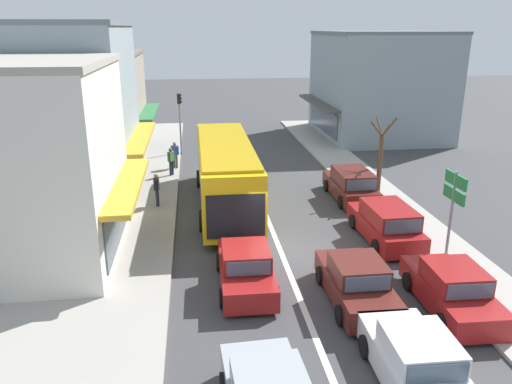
{
  "coord_description": "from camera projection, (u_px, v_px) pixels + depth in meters",
  "views": [
    {
      "loc": [
        -3.19,
        -17.39,
        8.39
      ],
      "look_at": [
        -0.49,
        4.19,
        1.2
      ],
      "focal_mm": 35.0,
      "sensor_mm": 36.0,
      "label": 1
    }
  ],
  "objects": [
    {
      "name": "ground_plane",
      "position": [
        282.0,
        254.0,
        19.39
      ],
      "size": [
        140.0,
        140.0,
        0.0
      ],
      "primitive_type": "plane",
      "color": "#3F3F42"
    },
    {
      "name": "lane_centre_line",
      "position": [
        267.0,
        217.0,
        23.16
      ],
      "size": [
        0.2,
        28.0,
        0.01
      ],
      "primitive_type": "cube",
      "color": "silver",
      "rests_on": "ground"
    },
    {
      "name": "sidewalk_left",
      "position": [
        123.0,
        207.0,
        24.22
      ],
      "size": [
        5.2,
        44.0,
        0.14
      ],
      "primitive_type": "cube",
      "color": "#A39E96",
      "rests_on": "ground"
    },
    {
      "name": "kerb_right",
      "position": [
        380.0,
        197.0,
        25.76
      ],
      "size": [
        2.8,
        44.0,
        0.12
      ],
      "primitive_type": "cube",
      "color": "#A39E96",
      "rests_on": "ground"
    },
    {
      "name": "shopfront_corner_near",
      "position": [
        2.0,
        164.0,
        18.13
      ],
      "size": [
        8.91,
        7.77,
        7.36
      ],
      "color": "silver",
      "rests_on": "ground"
    },
    {
      "name": "shopfront_mid_block",
      "position": [
        59.0,
        109.0,
        26.0
      ],
      "size": [
        8.29,
        9.07,
        8.71
      ],
      "color": "#84939E",
      "rests_on": "ground"
    },
    {
      "name": "shopfront_far_end",
      "position": [
        92.0,
        103.0,
        34.55
      ],
      "size": [
        7.83,
        7.96,
        6.85
      ],
      "color": "gray",
      "rests_on": "ground"
    },
    {
      "name": "building_right_far",
      "position": [
        378.0,
        85.0,
        39.61
      ],
      "size": [
        9.87,
        10.44,
        8.12
      ],
      "color": "#84939E",
      "rests_on": "ground"
    },
    {
      "name": "city_bus",
      "position": [
        226.0,
        170.0,
        23.94
      ],
      "size": [
        2.79,
        10.87,
        3.23
      ],
      "color": "yellow",
      "rests_on": "ground"
    },
    {
      "name": "sedan_queue_gap_filler",
      "position": [
        356.0,
        283.0,
        15.88
      ],
      "size": [
        1.92,
        4.21,
        1.47
      ],
      "color": "#561E19",
      "rests_on": "ground"
    },
    {
      "name": "sedan_behind_bus_near",
      "position": [
        417.0,
        364.0,
        12.04
      ],
      "size": [
        1.97,
        4.24,
        1.47
      ],
      "color": "silver",
      "rests_on": "ground"
    },
    {
      "name": "sedan_adjacent_lane_lead",
      "position": [
        246.0,
        268.0,
        16.81
      ],
      "size": [
        1.95,
        4.23,
        1.47
      ],
      "color": "maroon",
      "rests_on": "ground"
    },
    {
      "name": "parked_sedan_kerb_front",
      "position": [
        452.0,
        290.0,
        15.45
      ],
      "size": [
        1.99,
        4.25,
        1.47
      ],
      "color": "maroon",
      "rests_on": "ground"
    },
    {
      "name": "parked_wagon_kerb_second",
      "position": [
        386.0,
        224.0,
        20.44
      ],
      "size": [
        2.02,
        4.54,
        1.58
      ],
      "color": "maroon",
      "rests_on": "ground"
    },
    {
      "name": "parked_wagon_kerb_third",
      "position": [
        351.0,
        185.0,
        25.41
      ],
      "size": [
        1.94,
        4.5,
        1.58
      ],
      "color": "#561E19",
      "rests_on": "ground"
    },
    {
      "name": "traffic_light_downstreet",
      "position": [
        180.0,
        113.0,
        33.72
      ],
      "size": [
        0.32,
        0.24,
        4.2
      ],
      "color": "gray",
      "rests_on": "ground"
    },
    {
      "name": "directional_road_sign",
      "position": [
        454.0,
        196.0,
        17.69
      ],
      "size": [
        0.1,
        1.4,
        3.6
      ],
      "color": "gray",
      "rests_on": "ground"
    },
    {
      "name": "street_tree_right",
      "position": [
        380.0,
        159.0,
        25.51
      ],
      "size": [
        1.41,
        1.77,
        4.12
      ],
      "color": "brown",
      "rests_on": "ground"
    },
    {
      "name": "pedestrian_with_handbag_near",
      "position": [
        157.0,
        188.0,
        23.98
      ],
      "size": [
        0.25,
        0.65,
        1.63
      ],
      "color": "#232838",
      "rests_on": "sidewalk_left"
    },
    {
      "name": "pedestrian_browsing_midblock",
      "position": [
        175.0,
        153.0,
        30.51
      ],
      "size": [
        0.5,
        0.38,
        1.63
      ],
      "color": "#4C4742",
      "rests_on": "sidewalk_left"
    },
    {
      "name": "pedestrian_far_walker",
      "position": [
        171.0,
        160.0,
        29.03
      ],
      "size": [
        0.39,
        0.48,
        1.63
      ],
      "color": "#232838",
      "rests_on": "sidewalk_left"
    }
  ]
}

